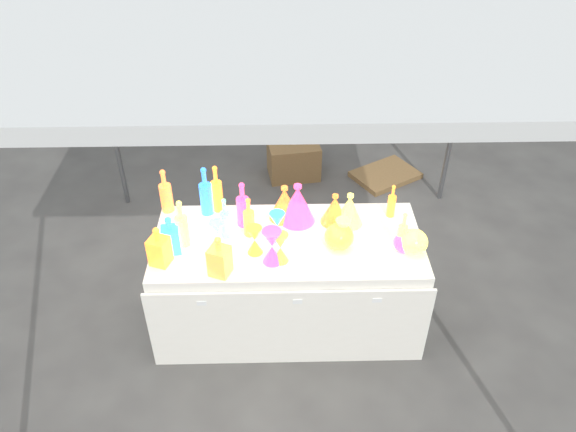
{
  "coord_description": "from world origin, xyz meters",
  "views": [
    {
      "loc": [
        -0.07,
        -2.88,
        3.16
      ],
      "look_at": [
        0.0,
        0.0,
        0.95
      ],
      "focal_mm": 35.0,
      "sensor_mm": 36.0,
      "label": 1
    }
  ],
  "objects_px": {
    "display_table": "(288,281)",
    "cardboard_box_closed": "(294,160)",
    "hourglass_0": "(255,240)",
    "globe_0": "(339,238)",
    "lampshade_0": "(285,202)",
    "bottle_0": "(165,191)",
    "decanter_0": "(219,255)"
  },
  "relations": [
    {
      "from": "display_table",
      "to": "lampshade_0",
      "type": "bearing_deg",
      "value": 94.0
    },
    {
      "from": "bottle_0",
      "to": "hourglass_0",
      "type": "distance_m",
      "value": 0.79
    },
    {
      "from": "display_table",
      "to": "decanter_0",
      "type": "relative_size",
      "value": 6.43
    },
    {
      "from": "display_table",
      "to": "cardboard_box_closed",
      "type": "distance_m",
      "value": 1.96
    },
    {
      "from": "display_table",
      "to": "bottle_0",
      "type": "xyz_separation_m",
      "value": [
        -0.85,
        0.36,
        0.55
      ]
    },
    {
      "from": "hourglass_0",
      "to": "globe_0",
      "type": "relative_size",
      "value": 1.04
    },
    {
      "from": "cardboard_box_closed",
      "to": "hourglass_0",
      "type": "bearing_deg",
      "value": -107.25
    },
    {
      "from": "display_table",
      "to": "cardboard_box_closed",
      "type": "relative_size",
      "value": 3.7
    },
    {
      "from": "cardboard_box_closed",
      "to": "bottle_0",
      "type": "height_order",
      "value": "bottle_0"
    },
    {
      "from": "hourglass_0",
      "to": "bottle_0",
      "type": "bearing_deg",
      "value": 143.32
    },
    {
      "from": "globe_0",
      "to": "lampshade_0",
      "type": "distance_m",
      "value": 0.48
    },
    {
      "from": "bottle_0",
      "to": "decanter_0",
      "type": "xyz_separation_m",
      "value": [
        0.42,
        -0.66,
        -0.03
      ]
    },
    {
      "from": "bottle_0",
      "to": "decanter_0",
      "type": "height_order",
      "value": "bottle_0"
    },
    {
      "from": "globe_0",
      "to": "display_table",
      "type": "bearing_deg",
      "value": 167.59
    },
    {
      "from": "hourglass_0",
      "to": "cardboard_box_closed",
      "type": "bearing_deg",
      "value": 81.23
    },
    {
      "from": "decanter_0",
      "to": "hourglass_0",
      "type": "distance_m",
      "value": 0.29
    },
    {
      "from": "globe_0",
      "to": "lampshade_0",
      "type": "bearing_deg",
      "value": 136.36
    },
    {
      "from": "display_table",
      "to": "cardboard_box_closed",
      "type": "bearing_deg",
      "value": 87.05
    },
    {
      "from": "globe_0",
      "to": "decanter_0",
      "type": "bearing_deg",
      "value": -163.13
    },
    {
      "from": "cardboard_box_closed",
      "to": "globe_0",
      "type": "relative_size",
      "value": 2.56
    },
    {
      "from": "hourglass_0",
      "to": "display_table",
      "type": "bearing_deg",
      "value": 27.4
    },
    {
      "from": "decanter_0",
      "to": "globe_0",
      "type": "height_order",
      "value": "decanter_0"
    },
    {
      "from": "display_table",
      "to": "hourglass_0",
      "type": "xyz_separation_m",
      "value": [
        -0.22,
        -0.11,
        0.48
      ]
    },
    {
      "from": "cardboard_box_closed",
      "to": "lampshade_0",
      "type": "height_order",
      "value": "lampshade_0"
    },
    {
      "from": "decanter_0",
      "to": "hourglass_0",
      "type": "height_order",
      "value": "decanter_0"
    },
    {
      "from": "cardboard_box_closed",
      "to": "bottle_0",
      "type": "distance_m",
      "value": 1.99
    },
    {
      "from": "cardboard_box_closed",
      "to": "globe_0",
      "type": "distance_m",
      "value": 2.13
    },
    {
      "from": "bottle_0",
      "to": "display_table",
      "type": "bearing_deg",
      "value": -22.92
    },
    {
      "from": "bottle_0",
      "to": "globe_0",
      "type": "bearing_deg",
      "value": -20.1
    },
    {
      "from": "display_table",
      "to": "globe_0",
      "type": "bearing_deg",
      "value": -12.41
    },
    {
      "from": "bottle_0",
      "to": "cardboard_box_closed",
      "type": "bearing_deg",
      "value": 59.04
    },
    {
      "from": "cardboard_box_closed",
      "to": "lampshade_0",
      "type": "distance_m",
      "value": 1.83
    }
  ]
}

